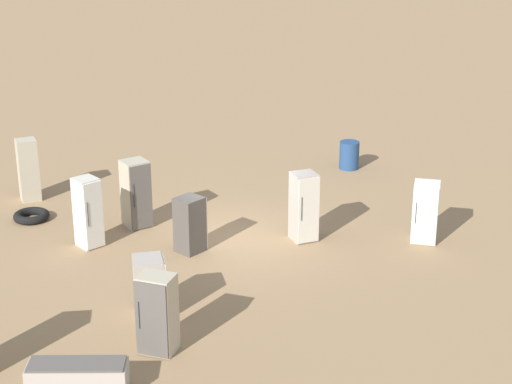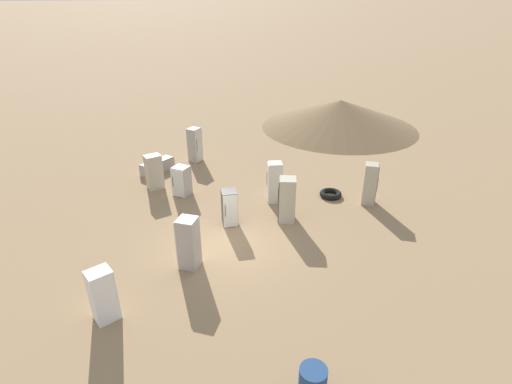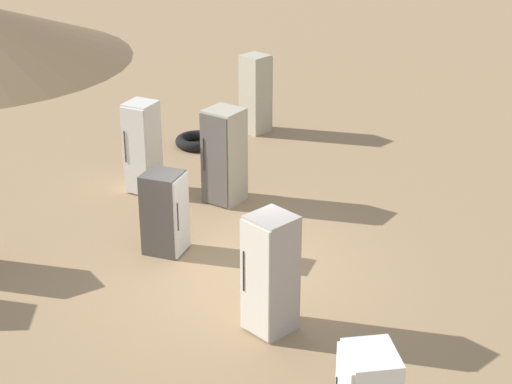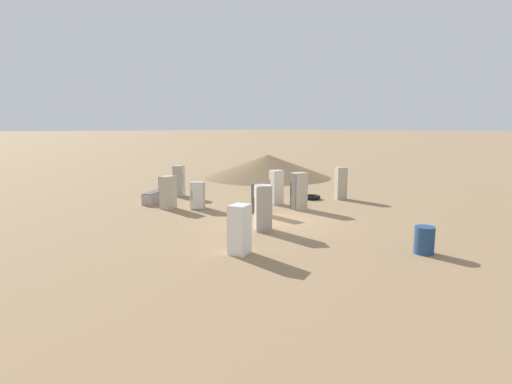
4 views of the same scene
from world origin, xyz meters
name	(u,v)px [view 1 (image 1 of 4)]	position (x,y,z in m)	size (l,w,h in m)	color
ground_plane	(231,238)	(0.00, 0.00, 0.00)	(1000.00, 1000.00, 0.00)	#937551
discarded_fridge_0	(190,224)	(0.39, 1.26, 0.75)	(0.68, 0.75, 1.50)	#4C4742
discarded_fridge_1	(28,170)	(6.79, 1.06, 0.95)	(0.80, 0.79, 1.91)	#B2A88E
discarded_fridge_3	(78,377)	(-1.92, 7.60, 0.31)	(1.91, 1.59, 0.63)	#A89E93
discarded_fridge_4	(150,287)	(-1.07, 4.52, 0.71)	(0.97, 0.97, 1.41)	#A89E93
discarded_fridge_5	(88,213)	(2.81, 2.53, 0.95)	(0.74, 0.68, 1.90)	beige
discarded_fridge_6	(136,194)	(2.70, 0.78, 0.96)	(0.89, 0.86, 1.93)	#B2A88E
discarded_fridge_7	(425,212)	(-4.41, -2.79, 0.85)	(0.84, 0.81, 1.69)	white
discarded_fridge_8	(157,314)	(-2.22, 5.59, 0.86)	(0.85, 0.76, 1.73)	#B2A88E
discarded_fridge_9	(304,207)	(-1.66, -1.07, 0.95)	(0.89, 0.88, 1.89)	#A89E93
scrap_tire	(31,216)	(5.50, 2.18, 0.12)	(1.03, 1.03, 0.24)	black
rusty_barrel	(349,155)	(0.20, -7.02, 0.47)	(0.66, 0.66, 0.93)	navy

